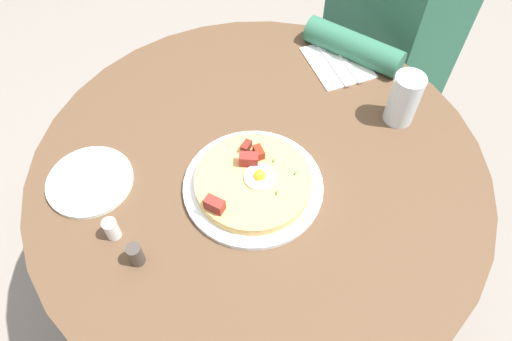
{
  "coord_description": "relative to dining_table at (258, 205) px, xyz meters",
  "views": [
    {
      "loc": [
        -0.52,
        0.3,
        1.53
      ],
      "look_at": [
        -0.02,
        0.02,
        0.73
      ],
      "focal_mm": 32.75,
      "sensor_mm": 36.0,
      "label": 1
    }
  ],
  "objects": [
    {
      "name": "ground_plane",
      "position": [
        0.0,
        0.0,
        -0.54
      ],
      "size": [
        6.0,
        6.0,
        0.0
      ],
      "primitive_type": "plane",
      "color": "gray"
    },
    {
      "name": "dining_table",
      "position": [
        0.0,
        0.0,
        0.0
      ],
      "size": [
        1.0,
        1.0,
        0.71
      ],
      "color": "brown",
      "rests_on": "ground_plane"
    },
    {
      "name": "person_seated",
      "position": [
        0.31,
        -0.63,
        -0.04
      ],
      "size": [
        0.44,
        0.48,
        1.14
      ],
      "color": "#2D2D33",
      "rests_on": "ground_plane"
    },
    {
      "name": "pizza_plate",
      "position": [
        -0.05,
        0.04,
        0.17
      ],
      "size": [
        0.29,
        0.29,
        0.01
      ],
      "primitive_type": "cylinder",
      "color": "white",
      "rests_on": "dining_table"
    },
    {
      "name": "breakfast_pizza",
      "position": [
        -0.04,
        0.04,
        0.19
      ],
      "size": [
        0.24,
        0.24,
        0.05
      ],
      "color": "#DCAD5F",
      "rests_on": "pizza_plate"
    },
    {
      "name": "bread_plate",
      "position": [
        0.13,
        0.33,
        0.17
      ],
      "size": [
        0.18,
        0.18,
        0.01
      ],
      "primitive_type": "cylinder",
      "color": "silver",
      "rests_on": "dining_table"
    },
    {
      "name": "napkin",
      "position": [
        0.18,
        -0.34,
        0.17
      ],
      "size": [
        0.19,
        0.16,
        0.0
      ],
      "primitive_type": "cube",
      "rotation": [
        0.0,
        0.0,
        2.99
      ],
      "color": "white",
      "rests_on": "dining_table"
    },
    {
      "name": "fork",
      "position": [
        0.18,
        -0.32,
        0.17
      ],
      "size": [
        0.18,
        0.04,
        0.0
      ],
      "primitive_type": "cube",
      "rotation": [
        0.0,
        0.0,
        2.99
      ],
      "color": "silver",
      "rests_on": "napkin"
    },
    {
      "name": "knife",
      "position": [
        0.18,
        -0.36,
        0.17
      ],
      "size": [
        0.18,
        0.04,
        0.0
      ],
      "primitive_type": "cube",
      "rotation": [
        0.0,
        0.0,
        2.99
      ],
      "color": "silver",
      "rests_on": "napkin"
    },
    {
      "name": "water_glass",
      "position": [
        -0.04,
        -0.35,
        0.23
      ],
      "size": [
        0.07,
        0.07,
        0.13
      ],
      "primitive_type": "cylinder",
      "color": "silver",
      "rests_on": "dining_table"
    },
    {
      "name": "salt_shaker",
      "position": [
        -0.01,
        0.33,
        0.19
      ],
      "size": [
        0.03,
        0.03,
        0.05
      ],
      "primitive_type": "cylinder",
      "color": "white",
      "rests_on": "dining_table"
    },
    {
      "name": "pepper_shaker",
      "position": [
        -0.08,
        0.31,
        0.19
      ],
      "size": [
        0.03,
        0.03,
        0.05
      ],
      "primitive_type": "cylinder",
      "color": "#3F3833",
      "rests_on": "dining_table"
    }
  ]
}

